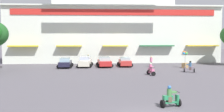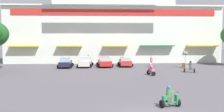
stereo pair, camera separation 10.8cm
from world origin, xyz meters
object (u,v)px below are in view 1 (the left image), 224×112
at_px(scooter_rider_1, 189,68).
at_px(pedestrian_1, 88,59).
at_px(parked_car_3, 125,62).
at_px(parked_car_2, 104,62).
at_px(scooter_rider_8, 170,98).
at_px(parked_car_0, 65,63).
at_px(pedestrian_0, 151,61).
at_px(balloon_vendor_cart, 185,60).
at_px(scooter_rider_2, 151,70).
at_px(parked_car_1, 85,62).

xyz_separation_m(scooter_rider_1, pedestrian_1, (-13.35, 10.77, 0.34)).
bearing_deg(scooter_rider_1, parked_car_3, 136.39).
distance_m(parked_car_2, scooter_rider_8, 23.28).
height_order(parked_car_0, pedestrian_1, pedestrian_1).
xyz_separation_m(scooter_rider_1, pedestrian_0, (-3.66, 6.28, 0.31)).
bearing_deg(balloon_vendor_cart, scooter_rider_8, -111.64).
distance_m(scooter_rider_1, scooter_rider_8, 17.71).
bearing_deg(scooter_rider_1, pedestrian_1, 141.11).
relative_size(parked_car_3, scooter_rider_8, 2.69).
height_order(parked_car_2, scooter_rider_2, parked_car_2).
relative_size(parked_car_3, pedestrian_0, 2.41).
xyz_separation_m(parked_car_2, balloon_vendor_cart, (11.78, -2.27, 0.39)).
bearing_deg(parked_car_1, parked_car_2, -1.62).
relative_size(parked_car_0, scooter_rider_8, 2.61).
distance_m(scooter_rider_1, pedestrian_0, 7.28).
height_order(parked_car_0, scooter_rider_8, scooter_rider_8).
xyz_separation_m(scooter_rider_8, pedestrian_0, (3.57, 22.45, 0.32)).
bearing_deg(parked_car_2, parked_car_1, 178.38).
bearing_deg(pedestrian_0, parked_car_0, -179.76).
bearing_deg(scooter_rider_2, parked_car_3, 102.73).
xyz_separation_m(parked_car_1, scooter_rider_1, (13.71, -6.92, -0.18)).
bearing_deg(pedestrian_1, scooter_rider_8, -77.21).
bearing_deg(parked_car_3, parked_car_2, -173.06).
relative_size(parked_car_0, pedestrian_1, 2.32).
distance_m(parked_car_1, scooter_rider_2, 12.17).
bearing_deg(parked_car_2, pedestrian_1, 123.11).
distance_m(parked_car_3, scooter_rider_2, 9.51).
relative_size(scooter_rider_8, pedestrian_0, 0.89).
height_order(parked_car_1, pedestrian_0, pedestrian_0).
bearing_deg(parked_car_0, parked_car_2, 5.92).
bearing_deg(scooter_rider_1, parked_car_0, 159.47).
relative_size(scooter_rider_2, balloon_vendor_cart, 0.60).
xyz_separation_m(parked_car_3, scooter_rider_1, (7.59, -7.23, -0.12)).
height_order(scooter_rider_1, scooter_rider_8, scooter_rider_1).
xyz_separation_m(scooter_rider_8, pedestrian_1, (-6.12, 26.94, 0.35)).
bearing_deg(balloon_vendor_cart, parked_car_2, 169.11).
relative_size(parked_car_1, scooter_rider_1, 2.97).
bearing_deg(scooter_rider_2, pedestrian_1, 121.50).
xyz_separation_m(parked_car_2, pedestrian_0, (7.12, -0.55, 0.15)).
height_order(scooter_rider_1, pedestrian_1, pedestrian_1).
relative_size(parked_car_0, parked_car_1, 0.85).
distance_m(parked_car_2, pedestrian_1, 4.69).
distance_m(parked_car_2, pedestrian_0, 7.14).
xyz_separation_m(scooter_rider_8, balloon_vendor_cart, (8.23, 20.74, 0.56)).
xyz_separation_m(parked_car_3, scooter_rider_2, (2.10, -9.28, -0.11)).
distance_m(parked_car_2, balloon_vendor_cart, 12.01).
xyz_separation_m(scooter_rider_2, scooter_rider_8, (-1.74, -14.12, -0.02)).
height_order(parked_car_1, scooter_rider_1, parked_car_1).
relative_size(scooter_rider_1, scooter_rider_2, 0.99).
relative_size(parked_car_1, parked_car_3, 1.14).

